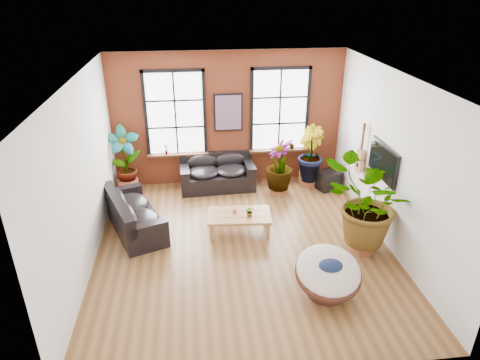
{
  "coord_description": "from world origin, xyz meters",
  "views": [
    {
      "loc": [
        -0.94,
        -7.43,
        5.11
      ],
      "look_at": [
        0.0,
        0.6,
        1.25
      ],
      "focal_mm": 32.0,
      "sensor_mm": 36.0,
      "label": 1
    }
  ],
  "objects_px": {
    "coffee_table": "(239,216)",
    "papasan_chair": "(328,273)",
    "sofa_left": "(132,215)",
    "sofa_back": "(217,173)"
  },
  "relations": [
    {
      "from": "sofa_left",
      "to": "coffee_table",
      "type": "height_order",
      "value": "sofa_left"
    },
    {
      "from": "coffee_table",
      "to": "papasan_chair",
      "type": "distance_m",
      "value": 2.58
    },
    {
      "from": "sofa_left",
      "to": "papasan_chair",
      "type": "distance_m",
      "value": 4.45
    },
    {
      "from": "sofa_back",
      "to": "papasan_chair",
      "type": "height_order",
      "value": "sofa_back"
    },
    {
      "from": "papasan_chair",
      "to": "sofa_left",
      "type": "bearing_deg",
      "value": 144.63
    },
    {
      "from": "coffee_table",
      "to": "papasan_chair",
      "type": "xyz_separation_m",
      "value": [
        1.3,
        -2.22,
        0.06
      ]
    },
    {
      "from": "sofa_back",
      "to": "coffee_table",
      "type": "distance_m",
      "value": 2.33
    },
    {
      "from": "coffee_table",
      "to": "papasan_chair",
      "type": "relative_size",
      "value": 1.2
    },
    {
      "from": "coffee_table",
      "to": "sofa_left",
      "type": "bearing_deg",
      "value": 175.58
    },
    {
      "from": "sofa_back",
      "to": "coffee_table",
      "type": "relative_size",
      "value": 1.38
    }
  ]
}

